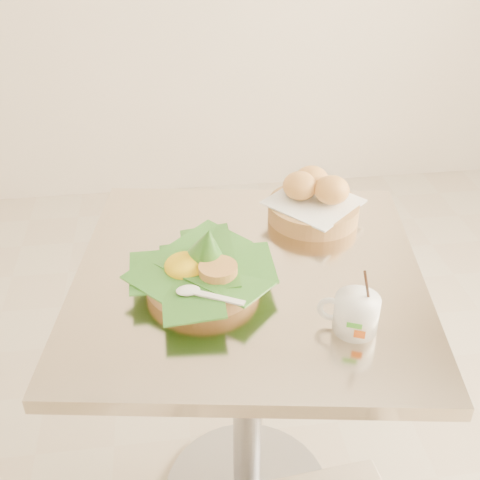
{
  "coord_description": "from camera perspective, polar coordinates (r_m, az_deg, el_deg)",
  "views": [
    {
      "loc": [
        -0.01,
        -0.96,
        1.47
      ],
      "look_at": [
        0.12,
        0.03,
        0.82
      ],
      "focal_mm": 45.0,
      "sensor_mm": 36.0,
      "label": 1
    }
  ],
  "objects": [
    {
      "name": "rice_basket",
      "position": [
        1.17,
        -3.6,
        -2.71
      ],
      "size": [
        0.28,
        0.28,
        0.14
      ],
      "rotation": [
        0.0,
        0.0,
        -0.17
      ],
      "color": "#AF824B",
      "rests_on": "cafe_table"
    },
    {
      "name": "cafe_table",
      "position": [
        1.36,
        0.77,
        -10.53
      ],
      "size": [
        0.8,
        0.8,
        0.75
      ],
      "rotation": [
        0.0,
        0.0,
        -0.15
      ],
      "color": "gray",
      "rests_on": "floor"
    },
    {
      "name": "coffee_mug",
      "position": [
        1.08,
        10.86,
        -6.79
      ],
      "size": [
        0.11,
        0.09,
        0.14
      ],
      "rotation": [
        0.0,
        0.0,
        -0.39
      ],
      "color": "white",
      "rests_on": "cafe_table"
    },
    {
      "name": "bread_basket",
      "position": [
        1.39,
        7.0,
        3.75
      ],
      "size": [
        0.25,
        0.25,
        0.11
      ],
      "rotation": [
        0.0,
        0.0,
        -0.05
      ],
      "color": "#AF824B",
      "rests_on": "cafe_table"
    }
  ]
}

